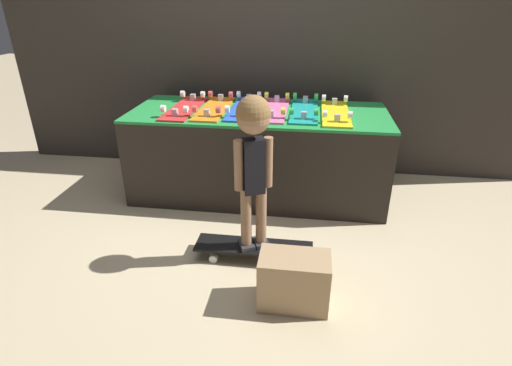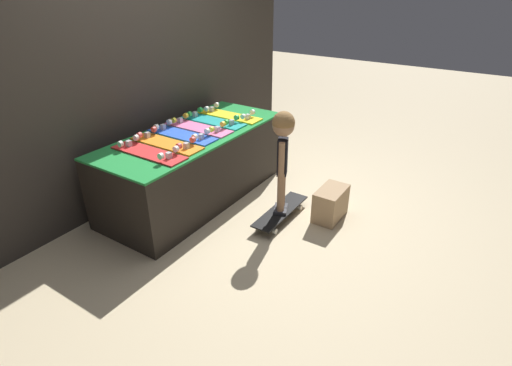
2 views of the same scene
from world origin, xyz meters
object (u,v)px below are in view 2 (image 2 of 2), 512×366
(skateboard_orange_on_rack, at_px, (166,142))
(skateboard_blue_on_rack, at_px, (182,134))
(storage_box, at_px, (331,204))
(skateboard_pink_on_rack, at_px, (198,127))
(skateboard_on_floor, at_px, (281,212))
(skateboard_red_on_rack, at_px, (148,152))
(skateboard_teal_on_rack, at_px, (213,120))
(skateboard_yellow_on_rack, at_px, (229,115))
(child, at_px, (283,144))

(skateboard_orange_on_rack, bearing_deg, skateboard_blue_on_rack, 7.35)
(storage_box, bearing_deg, skateboard_pink_on_rack, 100.38)
(skateboard_blue_on_rack, relative_size, skateboard_pink_on_rack, 1.00)
(skateboard_on_floor, bearing_deg, skateboard_red_on_rack, 126.62)
(skateboard_teal_on_rack, bearing_deg, skateboard_yellow_on_rack, -9.20)
(skateboard_orange_on_rack, xyz_separation_m, child, (0.45, -0.94, 0.04))
(skateboard_red_on_rack, xyz_separation_m, skateboard_orange_on_rack, (0.24, 0.02, 0.00))
(skateboard_blue_on_rack, bearing_deg, skateboard_on_floor, -77.71)
(skateboard_orange_on_rack, height_order, child, child)
(skateboard_orange_on_rack, distance_m, skateboard_on_floor, 1.22)
(skateboard_teal_on_rack, bearing_deg, child, -104.93)
(skateboard_teal_on_rack, relative_size, storage_box, 1.93)
(child, bearing_deg, skateboard_teal_on_rack, 51.00)
(skateboard_red_on_rack, bearing_deg, skateboard_yellow_on_rack, 0.78)
(skateboard_red_on_rack, height_order, storage_box, skateboard_red_on_rack)
(skateboard_orange_on_rack, relative_size, skateboard_teal_on_rack, 1.00)
(skateboard_orange_on_rack, height_order, skateboard_yellow_on_rack, same)
(skateboard_on_floor, relative_size, child, 0.78)
(skateboard_blue_on_rack, distance_m, storage_box, 1.54)
(skateboard_pink_on_rack, bearing_deg, skateboard_red_on_rack, -176.02)
(skateboard_red_on_rack, relative_size, child, 0.76)
(skateboard_blue_on_rack, xyz_separation_m, skateboard_teal_on_rack, (0.47, 0.00, 0.00))
(skateboard_pink_on_rack, xyz_separation_m, storage_box, (0.25, -1.35, -0.57))
(skateboard_red_on_rack, relative_size, skateboard_yellow_on_rack, 1.00)
(skateboard_orange_on_rack, xyz_separation_m, skateboard_on_floor, (0.45, -0.94, -0.64))
(skateboard_blue_on_rack, height_order, skateboard_teal_on_rack, same)
(skateboard_teal_on_rack, height_order, child, child)
(skateboard_orange_on_rack, bearing_deg, storage_box, -61.47)
(skateboard_pink_on_rack, bearing_deg, skateboard_teal_on_rack, 1.24)
(skateboard_yellow_on_rack, bearing_deg, skateboard_on_floor, -117.90)
(skateboard_teal_on_rack, bearing_deg, skateboard_red_on_rack, -176.71)
(skateboard_teal_on_rack, xyz_separation_m, skateboard_yellow_on_rack, (0.24, -0.04, 0.00))
(skateboard_orange_on_rack, distance_m, skateboard_blue_on_rack, 0.24)
(skateboard_on_floor, height_order, child, child)
(child, bearing_deg, skateboard_orange_on_rack, 91.35)
(skateboard_pink_on_rack, height_order, child, child)
(skateboard_pink_on_rack, distance_m, child, 0.97)
(skateboard_red_on_rack, height_order, skateboard_teal_on_rack, same)
(skateboard_red_on_rack, distance_m, child, 1.14)
(skateboard_pink_on_rack, bearing_deg, child, -91.41)
(skateboard_yellow_on_rack, bearing_deg, skateboard_teal_on_rack, 170.80)
(skateboard_red_on_rack, distance_m, skateboard_orange_on_rack, 0.24)
(skateboard_orange_on_rack, relative_size, skateboard_blue_on_rack, 1.00)
(skateboard_pink_on_rack, distance_m, skateboard_on_floor, 1.16)
(skateboard_on_floor, bearing_deg, skateboard_blue_on_rack, 102.29)
(skateboard_red_on_rack, bearing_deg, child, -53.38)
(skateboard_on_floor, relative_size, storage_box, 1.99)
(skateboard_pink_on_rack, relative_size, skateboard_on_floor, 0.97)
(skateboard_orange_on_rack, xyz_separation_m, skateboard_teal_on_rack, (0.71, 0.03, 0.00))
(skateboard_blue_on_rack, relative_size, skateboard_on_floor, 0.97)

